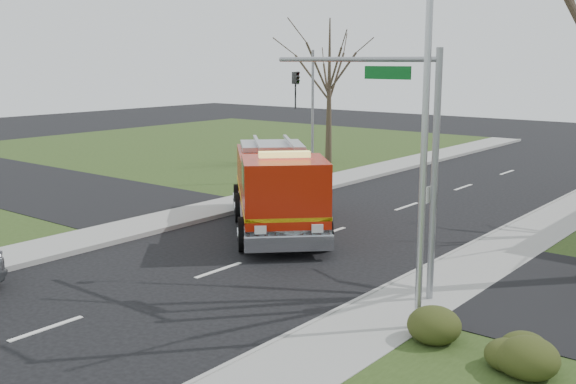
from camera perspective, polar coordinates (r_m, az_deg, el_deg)
The scene contains 9 objects.
ground at distance 21.35m, azimuth -5.89°, elevation -6.62°, with size 120.00×120.00×0.00m, color black.
sidewalk_right at distance 17.76m, azimuth 8.75°, elevation -10.18°, with size 2.40×80.00×0.15m, color #9A9A94.
sidewalk_left at distance 25.91m, azimuth -15.73°, elevation -3.63°, with size 2.40×80.00×0.15m, color #9A9A94.
hedge_corner at distance 15.60m, azimuth 16.01°, elevation -11.57°, with size 2.80×2.00×0.90m, color #2C3513.
bare_tree_left at distance 42.17m, azimuth 3.52°, elevation 9.84°, with size 4.50×4.50×9.00m.
traffic_signal_mast at distance 18.44m, azimuth 8.85°, elevation 5.46°, with size 5.29×0.18×6.80m.
streetlight_pole at distance 15.79m, azimuth 11.26°, elevation 3.87°, with size 1.48×0.16×8.40m.
utility_pole_far at distance 35.55m, azimuth 2.09°, elevation 6.29°, with size 0.14×0.14×7.00m, color gray.
fire_engine at distance 25.81m, azimuth -0.88°, elevation 0.10°, with size 8.04×8.09×3.43m.
Camera 1 is at (14.36, -14.41, 6.48)m, focal length 42.00 mm.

